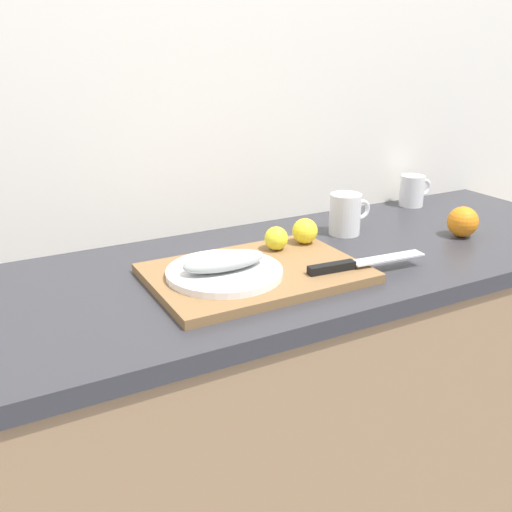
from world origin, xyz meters
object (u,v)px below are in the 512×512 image
object	(u,v)px
coffee_mug_2	(413,191)
orange_0	(463,222)
fish_fillet	(224,261)
chef_knife	(353,264)
cutting_board	(256,273)
coffee_mug_1	(346,214)
lemon_0	(276,238)
white_plate	(224,272)

from	to	relation	value
coffee_mug_2	orange_0	bearing A→B (deg)	-108.34
fish_fillet	chef_knife	distance (m)	0.28
cutting_board	coffee_mug_1	xyz separation A→B (m)	(0.36, 0.16, 0.04)
lemon_0	coffee_mug_2	size ratio (longest dim) A/B	0.49
coffee_mug_2	orange_0	world-z (taller)	coffee_mug_2
chef_knife	coffee_mug_2	world-z (taller)	coffee_mug_2
coffee_mug_2	chef_knife	bearing A→B (deg)	-143.96
lemon_0	orange_0	world-z (taller)	orange_0
cutting_board	orange_0	distance (m)	0.61
chef_knife	coffee_mug_1	xyz separation A→B (m)	(0.17, 0.25, 0.03)
coffee_mug_2	cutting_board	bearing A→B (deg)	-158.17
chef_knife	cutting_board	bearing A→B (deg)	158.04
fish_fillet	orange_0	size ratio (longest dim) A/B	2.30
coffee_mug_2	coffee_mug_1	bearing A→B (deg)	-159.99
white_plate	orange_0	xyz separation A→B (m)	(0.69, -0.01, 0.01)
white_plate	fish_fillet	xyz separation A→B (m)	(0.00, 0.00, 0.03)
cutting_board	chef_knife	bearing A→B (deg)	-26.64
coffee_mug_1	coffee_mug_2	bearing A→B (deg)	20.01
chef_knife	coffee_mug_2	distance (m)	0.64
fish_fillet	orange_0	distance (m)	0.69
cutting_board	chef_knife	world-z (taller)	chef_knife
white_plate	lemon_0	xyz separation A→B (m)	(0.18, 0.09, 0.02)
fish_fillet	coffee_mug_1	size ratio (longest dim) A/B	1.51
cutting_board	coffee_mug_2	size ratio (longest dim) A/B	4.02
chef_knife	lemon_0	xyz separation A→B (m)	(-0.09, 0.18, 0.02)
orange_0	cutting_board	bearing A→B (deg)	179.09
coffee_mug_2	lemon_0	bearing A→B (deg)	-161.99
lemon_0	fish_fillet	bearing A→B (deg)	-153.62
fish_fillet	chef_knife	world-z (taller)	fish_fillet
cutting_board	fish_fillet	world-z (taller)	fish_fillet
fish_fillet	chef_knife	bearing A→B (deg)	-19.31
coffee_mug_2	orange_0	distance (m)	0.31
coffee_mug_1	orange_0	xyz separation A→B (m)	(0.26, -0.16, -0.01)
coffee_mug_1	coffee_mug_2	xyz separation A→B (m)	(0.35, 0.13, -0.01)
coffee_mug_1	cutting_board	bearing A→B (deg)	-156.39
fish_fillet	lemon_0	xyz separation A→B (m)	(0.18, 0.09, -0.00)
white_plate	chef_knife	bearing A→B (deg)	-19.31
lemon_0	orange_0	bearing A→B (deg)	-10.64
orange_0	lemon_0	bearing A→B (deg)	169.36
coffee_mug_2	white_plate	bearing A→B (deg)	-160.01
lemon_0	coffee_mug_2	distance (m)	0.64
white_plate	coffee_mug_2	size ratio (longest dim) A/B	2.16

